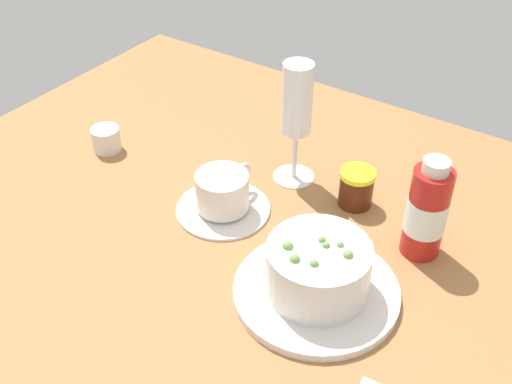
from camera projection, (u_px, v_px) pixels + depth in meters
ground_plane at (253, 223)px, 96.37cm from camera, size 110.00×84.00×3.00cm
porridge_bowl at (318, 273)px, 80.31cm from camera, size 21.64×21.64×8.99cm
coffee_cup at (223, 195)px, 94.64cm from camera, size 14.29×14.29×6.50cm
creamer_jug at (106, 139)px, 108.25cm from camera, size 5.86×4.86×4.80cm
wine_glass at (297, 106)px, 95.09cm from camera, size 6.71×6.71×20.12cm
jam_jar at (356, 188)px, 95.80cm from camera, size 5.41×5.41×6.04cm
sauce_bottle_red at (427, 212)px, 85.14cm from camera, size 5.58×5.58×15.29cm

